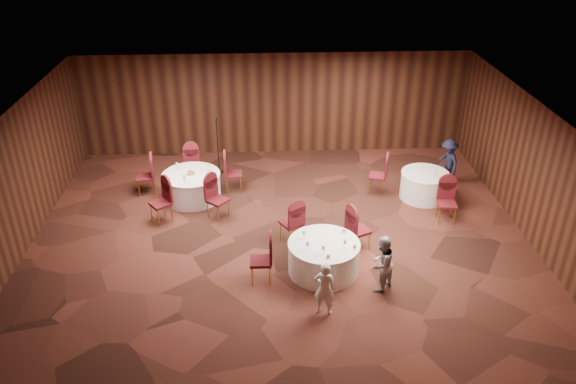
{
  "coord_description": "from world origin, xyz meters",
  "views": [
    {
      "loc": [
        -0.39,
        -11.6,
        7.54
      ],
      "look_at": [
        0.2,
        0.2,
        1.1
      ],
      "focal_mm": 35.0,
      "sensor_mm": 36.0,
      "label": 1
    }
  ],
  "objects_px": {
    "mic_stand": "(218,157)",
    "woman_a": "(325,289)",
    "table_right": "(424,185)",
    "man_c": "(448,161)",
    "table_main": "(324,257)",
    "table_left": "(192,186)",
    "woman_b": "(381,264)"
  },
  "relations": [
    {
      "from": "table_right",
      "to": "mic_stand",
      "type": "xyz_separation_m",
      "value": [
        -5.69,
        1.83,
        0.13
      ]
    },
    {
      "from": "table_main",
      "to": "mic_stand",
      "type": "distance_m",
      "value": 5.69
    },
    {
      "from": "woman_b",
      "to": "man_c",
      "type": "relative_size",
      "value": 0.99
    },
    {
      "from": "table_main",
      "to": "woman_b",
      "type": "bearing_deg",
      "value": -30.92
    },
    {
      "from": "table_main",
      "to": "table_right",
      "type": "height_order",
      "value": "same"
    },
    {
      "from": "table_right",
      "to": "woman_a",
      "type": "xyz_separation_m",
      "value": [
        -3.23,
        -4.61,
        0.22
      ]
    },
    {
      "from": "table_left",
      "to": "woman_a",
      "type": "relative_size",
      "value": 1.32
    },
    {
      "from": "table_right",
      "to": "man_c",
      "type": "xyz_separation_m",
      "value": [
        0.9,
        0.89,
        0.28
      ]
    },
    {
      "from": "woman_b",
      "to": "man_c",
      "type": "xyz_separation_m",
      "value": [
        2.87,
        4.8,
        0.01
      ]
    },
    {
      "from": "table_main",
      "to": "woman_a",
      "type": "xyz_separation_m",
      "value": [
        -0.13,
        -1.38,
        0.22
      ]
    },
    {
      "from": "table_main",
      "to": "woman_b",
      "type": "height_order",
      "value": "woman_b"
    },
    {
      "from": "table_right",
      "to": "woman_b",
      "type": "relative_size",
      "value": 1.0
    },
    {
      "from": "table_main",
      "to": "man_c",
      "type": "xyz_separation_m",
      "value": [
        4.0,
        4.13,
        0.28
      ]
    },
    {
      "from": "table_left",
      "to": "mic_stand",
      "type": "xyz_separation_m",
      "value": [
        0.64,
        1.56,
        0.13
      ]
    },
    {
      "from": "table_right",
      "to": "man_c",
      "type": "distance_m",
      "value": 1.3
    },
    {
      "from": "table_main",
      "to": "man_c",
      "type": "bearing_deg",
      "value": 45.89
    },
    {
      "from": "mic_stand",
      "to": "woman_b",
      "type": "bearing_deg",
      "value": -57.02
    },
    {
      "from": "man_c",
      "to": "table_right",
      "type": "bearing_deg",
      "value": -60.56
    },
    {
      "from": "table_main",
      "to": "woman_a",
      "type": "distance_m",
      "value": 1.4
    },
    {
      "from": "mic_stand",
      "to": "man_c",
      "type": "bearing_deg",
      "value": -8.05
    },
    {
      "from": "table_main",
      "to": "woman_a",
      "type": "height_order",
      "value": "woman_a"
    },
    {
      "from": "table_left",
      "to": "woman_a",
      "type": "bearing_deg",
      "value": -57.55
    },
    {
      "from": "mic_stand",
      "to": "table_right",
      "type": "bearing_deg",
      "value": -17.77
    },
    {
      "from": "table_main",
      "to": "mic_stand",
      "type": "bearing_deg",
      "value": 117.13
    },
    {
      "from": "mic_stand",
      "to": "man_c",
      "type": "xyz_separation_m",
      "value": [
        6.59,
        -0.93,
        0.15
      ]
    },
    {
      "from": "woman_b",
      "to": "man_c",
      "type": "distance_m",
      "value": 5.6
    },
    {
      "from": "woman_a",
      "to": "man_c",
      "type": "distance_m",
      "value": 6.88
    },
    {
      "from": "table_left",
      "to": "woman_a",
      "type": "height_order",
      "value": "woman_a"
    },
    {
      "from": "mic_stand",
      "to": "woman_a",
      "type": "xyz_separation_m",
      "value": [
        2.46,
        -6.44,
        0.1
      ]
    },
    {
      "from": "table_main",
      "to": "man_c",
      "type": "distance_m",
      "value": 5.75
    },
    {
      "from": "table_main",
      "to": "mic_stand",
      "type": "xyz_separation_m",
      "value": [
        -2.59,
        5.06,
        0.13
      ]
    },
    {
      "from": "table_left",
      "to": "table_right",
      "type": "distance_m",
      "value": 6.34
    }
  ]
}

